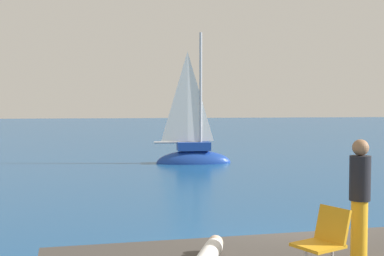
% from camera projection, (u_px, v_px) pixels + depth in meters
% --- Properties ---
extents(sailboat_near, '(3.78, 1.27, 6.98)m').
position_uv_depth(sailboat_near, '(193.00, 155.00, 25.95)').
color(sailboat_near, '#193D99').
rests_on(sailboat_near, ground).
extents(person_standing, '(0.28, 0.28, 1.62)m').
position_uv_depth(person_standing, '(360.00, 196.00, 7.11)').
color(person_standing, gold).
rests_on(person_standing, shore_ledge).
extents(beach_chair, '(0.75, 0.70, 0.80)m').
position_uv_depth(beach_chair, '(325.00, 237.00, 6.62)').
color(beach_chair, orange).
rests_on(beach_chair, shore_ledge).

